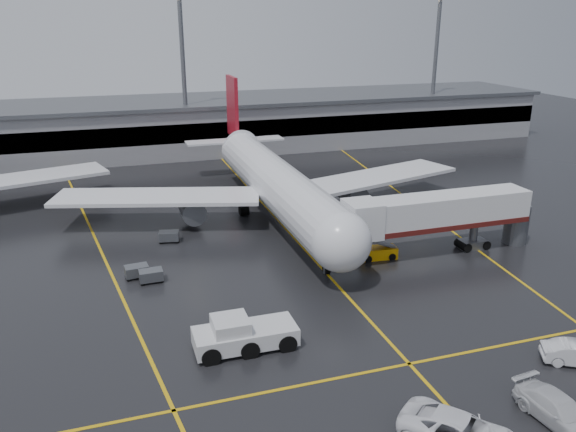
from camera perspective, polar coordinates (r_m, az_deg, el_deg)
name	(u,v)px	position (r m, az deg, el deg)	size (l,w,h in m)	color
ground	(301,245)	(57.78, 1.28, -2.93)	(220.00, 220.00, 0.00)	black
apron_line_centre	(301,245)	(57.78, 1.28, -2.92)	(0.25, 90.00, 0.02)	gold
apron_line_stop	(409,364)	(39.99, 12.00, -14.22)	(60.00, 0.25, 0.02)	gold
apron_line_left	(93,233)	(64.35, -18.88, -1.63)	(0.25, 70.00, 0.02)	gold
apron_line_right	(410,200)	(73.55, 12.04, 1.57)	(0.25, 70.00, 0.02)	gold
terminal	(211,123)	(101.54, -7.72, 9.14)	(122.00, 19.00, 8.60)	gray
light_mast_mid	(183,67)	(93.67, -10.41, 14.44)	(3.00, 1.20, 25.45)	#595B60
light_mast_right	(435,60)	(109.27, 14.48, 14.80)	(3.00, 1.20, 25.45)	#595B60
main_airliner	(273,180)	(65.17, -1.49, 3.57)	(48.80, 45.60, 14.10)	silver
jet_bridge	(439,215)	(56.34, 14.84, 0.09)	(19.90, 3.40, 6.05)	silver
pushback_tractor	(242,335)	(40.41, -4.58, -11.77)	(7.12, 3.07, 2.54)	silver
belt_loader	(378,253)	(55.21, 8.93, -3.63)	(3.71, 1.99, 2.26)	#EA9D07
service_van_b	(560,411)	(37.27, 25.45, -17.14)	(2.26, 5.57, 1.62)	silver
baggage_cart_a	(151,275)	(51.16, -13.51, -5.77)	(2.04, 1.36, 1.12)	#595B60
baggage_cart_b	(137,271)	(52.32, -14.85, -5.31)	(2.12, 1.50, 1.12)	#595B60
baggage_cart_c	(169,236)	(59.67, -11.78, -1.97)	(2.22, 1.66, 1.12)	#595B60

